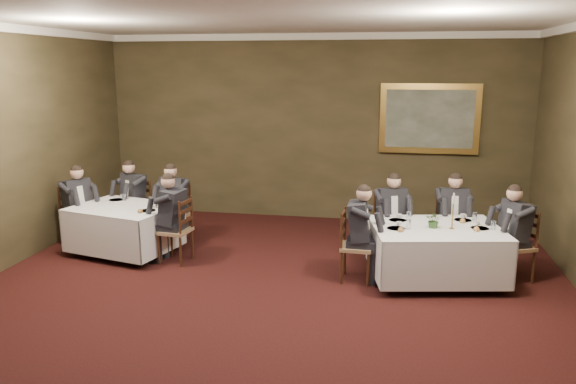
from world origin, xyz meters
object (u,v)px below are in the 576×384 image
(diner_main_backright, at_px, (451,227))
(diner_sec_endleft, at_px, (78,216))
(chair_sec_endleft, at_px, (78,229))
(candlestick, at_px, (453,215))
(painting, at_px, (429,119))
(table_main, at_px, (436,249))
(diner_sec_backleft, at_px, (135,208))
(chair_main_endleft, at_px, (355,261))
(diner_main_endright, at_px, (515,245))
(diner_sec_backright, at_px, (175,213))
(chair_main_backright, at_px, (450,241))
(diner_sec_endright, at_px, (175,229))
(table_second, at_px, (124,226))
(chair_sec_endright, at_px, (176,244))
(diner_main_endleft, at_px, (357,245))
(chair_sec_backright, at_px, (176,226))
(chair_sec_backleft, at_px, (137,221))
(diner_main_backleft, at_px, (390,227))
(chair_main_backleft, at_px, (389,241))
(centerpiece, at_px, (434,219))
(chair_main_endright, at_px, (514,260))

(diner_main_backright, xyz_separation_m, diner_sec_endleft, (-5.98, -0.45, 0.00))
(chair_sec_endleft, height_order, candlestick, candlestick)
(painting, bearing_deg, candlestick, -86.30)
(table_main, relative_size, diner_sec_backleft, 1.46)
(chair_main_endleft, distance_m, painting, 3.72)
(table_main, height_order, diner_sec_backleft, diner_sec_backleft)
(diner_main_endright, xyz_separation_m, diner_sec_backright, (-5.24, 0.74, 0.00))
(chair_main_backright, xyz_separation_m, diner_sec_endright, (-4.10, -0.91, 0.23))
(table_main, xyz_separation_m, table_second, (-4.75, 0.28, -0.00))
(chair_sec_endright, bearing_deg, diner_main_endleft, -88.98)
(diner_sec_backright, xyz_separation_m, candlestick, (4.36, -0.98, 0.44))
(chair_sec_backright, height_order, chair_sec_endleft, same)
(chair_sec_endleft, xyz_separation_m, diner_sec_endleft, (0.01, -0.01, 0.23))
(chair_sec_backleft, height_order, chair_sec_endleft, same)
(diner_sec_backleft, xyz_separation_m, diner_sec_backright, (0.80, -0.19, 0.00))
(chair_sec_backleft, xyz_separation_m, diner_sec_backright, (0.80, -0.20, 0.23))
(diner_main_backleft, height_order, diner_sec_endright, same)
(chair_main_backleft, bearing_deg, diner_main_backleft, 90.00)
(diner_sec_endright, distance_m, candlestick, 4.03)
(diner_sec_backright, distance_m, centerpiece, 4.25)
(table_second, relative_size, chair_main_backleft, 1.78)
(chair_sec_backright, bearing_deg, centerpiece, 175.09)
(table_main, bearing_deg, diner_main_backright, 72.99)
(diner_main_backright, bearing_deg, chair_sec_backright, -6.79)
(diner_sec_backleft, bearing_deg, chair_main_endleft, -171.34)
(chair_main_backleft, height_order, diner_sec_endright, diner_sec_endright)
(diner_sec_backright, xyz_separation_m, centerpiece, (4.12, -0.98, 0.37))
(chair_main_backright, distance_m, centerpiece, 1.22)
(chair_main_backright, bearing_deg, diner_main_backleft, 4.80)
(diner_main_backleft, bearing_deg, painting, -126.79)
(chair_main_backleft, relative_size, diner_sec_endright, 0.74)
(diner_sec_endleft, relative_size, candlestick, 2.64)
(chair_main_backright, distance_m, diner_main_backright, 0.23)
(diner_main_backleft, distance_m, chair_main_endright, 1.81)
(chair_main_endright, distance_m, diner_sec_backright, 5.30)
(chair_main_backright, distance_m, chair_sec_endleft, 6.00)
(diner_sec_backright, bearing_deg, table_second, 57.35)
(chair_main_backright, distance_m, diner_sec_backright, 4.46)
(centerpiece, bearing_deg, candlestick, 0.33)
(chair_main_endleft, bearing_deg, painting, 162.85)
(diner_main_backleft, height_order, candlestick, diner_main_backleft)
(diner_main_backright, height_order, centerpiece, diner_main_backright)
(table_second, distance_m, chair_sec_endleft, 0.99)
(table_main, relative_size, chair_sec_backleft, 1.96)
(candlestick, bearing_deg, painting, 93.70)
(candlestick, bearing_deg, chair_main_backright, 84.39)
(diner_main_endright, distance_m, chair_sec_endright, 4.88)
(diner_sec_endleft, bearing_deg, diner_sec_endright, 104.17)
(diner_main_endright, distance_m, painting, 3.27)
(table_main, bearing_deg, diner_sec_endright, 179.14)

